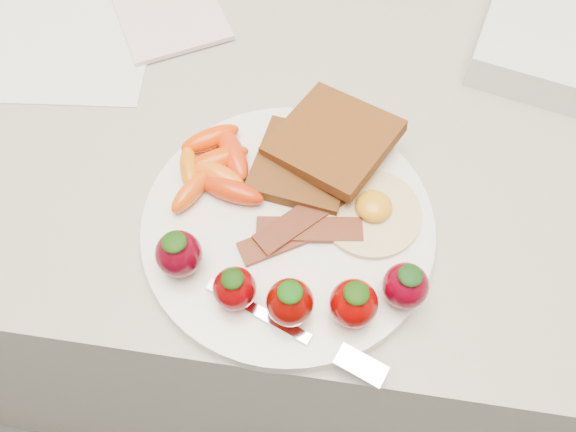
# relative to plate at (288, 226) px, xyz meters

# --- Properties ---
(counter) EXTENTS (2.00, 0.60, 0.90)m
(counter) POSITION_rel_plate_xyz_m (-0.01, 0.17, -0.46)
(counter) COLOR gray
(counter) RESTS_ON ground
(plate) EXTENTS (0.27, 0.27, 0.02)m
(plate) POSITION_rel_plate_xyz_m (0.00, 0.00, 0.00)
(plate) COLOR white
(plate) RESTS_ON counter
(toast_lower) EXTENTS (0.10, 0.10, 0.01)m
(toast_lower) POSITION_rel_plate_xyz_m (0.01, 0.06, 0.02)
(toast_lower) COLOR #4A180A
(toast_lower) RESTS_ON plate
(toast_upper) EXTENTS (0.14, 0.14, 0.02)m
(toast_upper) POSITION_rel_plate_xyz_m (0.03, 0.08, 0.03)
(toast_upper) COLOR #4D2B0F
(toast_upper) RESTS_ON toast_lower
(fried_egg) EXTENTS (0.09, 0.09, 0.02)m
(fried_egg) POSITION_rel_plate_xyz_m (0.07, 0.02, 0.01)
(fried_egg) COLOR #F7EDC6
(fried_egg) RESTS_ON plate
(bacon_strips) EXTENTS (0.11, 0.10, 0.01)m
(bacon_strips) POSITION_rel_plate_xyz_m (0.01, -0.01, 0.01)
(bacon_strips) COLOR #4B1610
(bacon_strips) RESTS_ON plate
(baby_carrots) EXTENTS (0.10, 0.12, 0.02)m
(baby_carrots) POSITION_rel_plate_xyz_m (-0.08, 0.04, 0.02)
(baby_carrots) COLOR #D93E00
(baby_carrots) RESTS_ON plate
(strawberries) EXTENTS (0.23, 0.07, 0.05)m
(strawberries) POSITION_rel_plate_xyz_m (0.01, -0.07, 0.03)
(strawberries) COLOR #4D010E
(strawberries) RESTS_ON plate
(fork) EXTENTS (0.16, 0.07, 0.00)m
(fork) POSITION_rel_plate_xyz_m (0.03, -0.11, 0.01)
(fork) COLOR silver
(fork) RESTS_ON plate
(paper_sheet) EXTENTS (0.23, 0.29, 0.00)m
(paper_sheet) POSITION_rel_plate_xyz_m (-0.30, 0.25, -0.01)
(paper_sheet) COLOR white
(paper_sheet) RESTS_ON counter
(notepad) EXTENTS (0.19, 0.21, 0.01)m
(notepad) POSITION_rel_plate_xyz_m (-0.19, 0.28, -0.00)
(notepad) COLOR beige
(notepad) RESTS_ON paper_sheet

